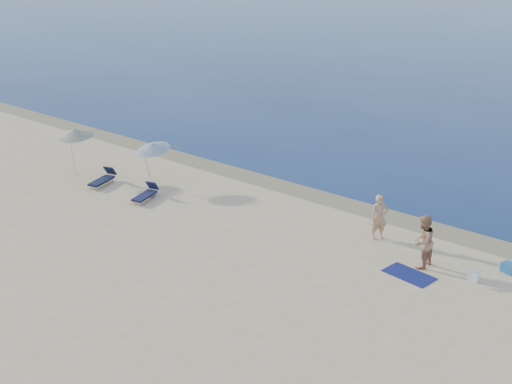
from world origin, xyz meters
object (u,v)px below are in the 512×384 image
at_px(person_left, 379,217).
at_px(person_right, 423,242).
at_px(blue_cooler, 509,268).
at_px(umbrella_near, 152,147).

xyz_separation_m(person_left, person_right, (2.26, -1.07, 0.08)).
distance_m(blue_cooler, umbrella_near, 15.85).
height_order(person_right, blue_cooler, person_right).
relative_size(person_right, blue_cooler, 3.98).
bearing_deg(blue_cooler, umbrella_near, -156.31).
height_order(blue_cooler, umbrella_near, umbrella_near).
bearing_deg(person_right, umbrella_near, -87.84).
xyz_separation_m(person_left, umbrella_near, (-10.93, -1.33, 0.91)).
relative_size(person_left, blue_cooler, 3.64).
relative_size(person_right, umbrella_near, 0.90).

